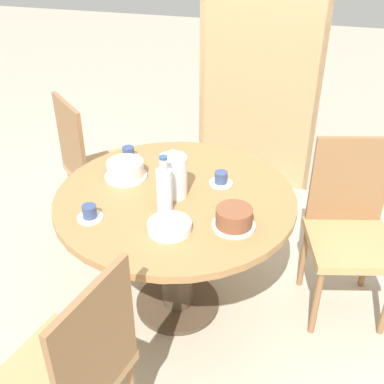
% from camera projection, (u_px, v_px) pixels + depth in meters
% --- Properties ---
extents(ground_plane, '(14.00, 14.00, 0.00)m').
position_uv_depth(ground_plane, '(178.00, 304.00, 2.70)').
color(ground_plane, '#B2A893').
extents(dining_table, '(1.16, 1.16, 0.73)m').
position_uv_depth(dining_table, '(176.00, 223.00, 2.40)').
color(dining_table, '#473828').
rests_on(dining_table, ground_plane).
extents(chair_a, '(0.50, 0.50, 0.95)m').
position_uv_depth(chair_a, '(73.00, 370.00, 1.74)').
color(chair_a, olive).
rests_on(chair_a, ground_plane).
extents(chair_b, '(0.51, 0.51, 0.95)m').
position_uv_depth(chair_b, '(349.00, 227.00, 2.47)').
color(chair_b, olive).
rests_on(chair_b, ground_plane).
extents(chair_c, '(0.59, 0.59, 0.95)m').
position_uv_depth(chair_c, '(95.00, 165.00, 3.04)').
color(chair_c, olive).
rests_on(chair_c, ground_plane).
extents(bookshelf, '(0.86, 0.28, 1.67)m').
position_uv_depth(bookshelf, '(261.00, 78.00, 3.48)').
color(bookshelf, tan).
rests_on(bookshelf, ground_plane).
extents(coffee_pot, '(0.13, 0.13, 0.25)m').
position_uv_depth(coffee_pot, '(173.00, 175.00, 2.25)').
color(coffee_pot, white).
rests_on(coffee_pot, dining_table).
extents(water_bottle, '(0.07, 0.07, 0.28)m').
position_uv_depth(water_bottle, '(164.00, 189.00, 2.15)').
color(water_bottle, silver).
rests_on(water_bottle, dining_table).
extents(cake_main, '(0.22, 0.22, 0.09)m').
position_uv_depth(cake_main, '(125.00, 170.00, 2.43)').
color(cake_main, silver).
rests_on(cake_main, dining_table).
extents(cake_second, '(0.19, 0.19, 0.09)m').
position_uv_depth(cake_second, '(234.00, 218.00, 2.07)').
color(cake_second, silver).
rests_on(cake_second, dining_table).
extents(cup_a, '(0.12, 0.12, 0.07)m').
position_uv_depth(cup_a, '(90.00, 213.00, 2.13)').
color(cup_a, silver).
rests_on(cup_a, dining_table).
extents(cup_b, '(0.12, 0.12, 0.07)m').
position_uv_depth(cup_b, '(221.00, 179.00, 2.39)').
color(cup_b, silver).
rests_on(cup_b, dining_table).
extents(cup_c, '(0.12, 0.12, 0.07)m').
position_uv_depth(cup_c, '(129.00, 154.00, 2.62)').
color(cup_c, silver).
rests_on(cup_c, dining_table).
extents(plate_stack, '(0.19, 0.19, 0.04)m').
position_uv_depth(plate_stack, '(169.00, 227.00, 2.06)').
color(plate_stack, white).
rests_on(plate_stack, dining_table).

